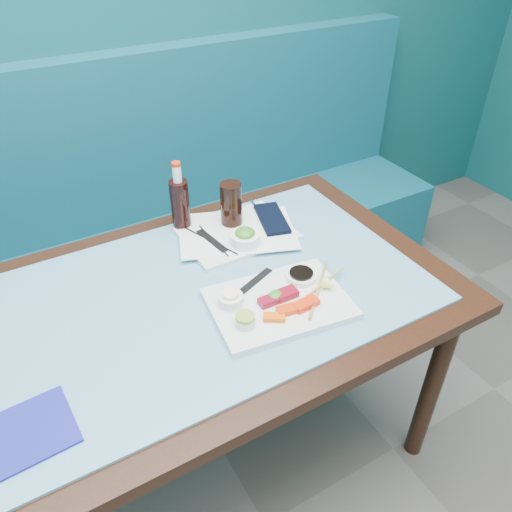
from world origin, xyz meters
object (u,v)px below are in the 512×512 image
cola_bottle_body (180,205)px  blue_napkin (32,430)px  cola_glass (231,204)px  dining_table (209,315)px  booth_bench (132,250)px  sashimi_plate (279,303)px  seaweed_bowl (245,239)px  serving_tray (237,233)px

cola_bottle_body → blue_napkin: (-0.58, -0.57, -0.08)m
cola_glass → dining_table: bearing=-129.3°
booth_bench → sashimi_plate: size_ratio=8.08×
blue_napkin → booth_bench: bearing=64.2°
booth_bench → blue_napkin: bearing=-115.8°
seaweed_bowl → sashimi_plate: bearing=-100.4°
serving_tray → cola_bottle_body: (-0.14, 0.13, 0.08)m
dining_table → seaweed_bowl: seaweed_bowl is taller
serving_tray → cola_bottle_body: bearing=136.8°
booth_bench → serving_tray: 0.77m
dining_table → sashimi_plate: sashimi_plate is taller
dining_table → seaweed_bowl: size_ratio=14.77×
cola_bottle_body → cola_glass: bearing=-26.2°
sashimi_plate → blue_napkin: sashimi_plate is taller
dining_table → cola_bottle_body: cola_bottle_body is taller
cola_glass → booth_bench: bearing=110.7°
booth_bench → cola_bottle_body: size_ratio=17.09×
booth_bench → seaweed_bowl: (0.20, -0.70, 0.42)m
dining_table → serving_tray: (0.21, 0.21, 0.10)m
sashimi_plate → cola_bottle_body: cola_bottle_body is taller
seaweed_bowl → cola_bottle_body: size_ratio=0.54×
seaweed_bowl → blue_napkin: 0.80m
booth_bench → blue_napkin: size_ratio=17.93×
booth_bench → seaweed_bowl: bearing=-74.3°
sashimi_plate → cola_bottle_body: 0.50m
seaweed_bowl → cola_glass: (0.02, 0.13, 0.05)m
dining_table → serving_tray: serving_tray is taller
serving_tray → cola_bottle_body: cola_bottle_body is taller
cola_bottle_body → seaweed_bowl: bearing=-57.5°
sashimi_plate → seaweed_bowl: bearing=86.9°
dining_table → cola_glass: 0.39m
sashimi_plate → cola_glass: cola_glass is taller
cola_glass → blue_napkin: bearing=-146.1°
seaweed_bowl → cola_glass: bearing=81.3°
booth_bench → blue_napkin: booth_bench is taller
booth_bench → seaweed_bowl: booth_bench is taller
cola_glass → sashimi_plate: bearing=-99.9°
booth_bench → sashimi_plate: booth_bench is taller
booth_bench → dining_table: size_ratio=2.14×
serving_tray → blue_napkin: 0.85m
dining_table → cola_bottle_body: (0.07, 0.34, 0.18)m
booth_bench → cola_bottle_body: 0.69m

